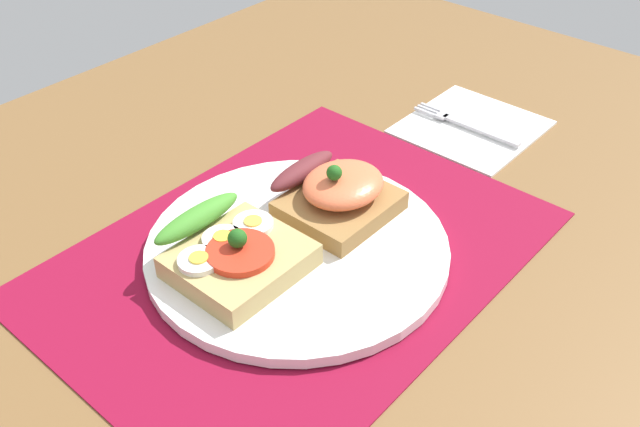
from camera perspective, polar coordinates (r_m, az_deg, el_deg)
The scene contains 7 objects.
ground_plane at distance 63.88cm, azimuth -1.77°, elevation -4.40°, with size 120.00×90.00×3.20cm, color brown.
placemat at distance 62.73cm, azimuth -1.80°, elevation -3.21°, with size 43.01×31.68×0.30cm, color maroon.
plate at distance 62.30cm, azimuth -1.81°, elevation -2.74°, with size 26.46×26.46×1.04cm, color white.
sandwich_egg_tomato at distance 59.07cm, azimuth -6.97°, elevation -3.13°, with size 10.26×10.65×4.24cm.
sandwich_salmon at distance 64.43cm, azimuth 1.45°, elevation 1.64°, with size 9.65×10.04×5.58cm.
napkin at distance 82.35cm, azimuth 11.85°, elevation 6.93°, with size 14.54×13.55×0.60cm, color white.
fork at distance 81.63cm, azimuth 11.36°, elevation 7.09°, with size 1.62×13.13×0.32cm.
Camera 1 is at (-34.64, -32.78, 40.89)cm, focal length 39.99 mm.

